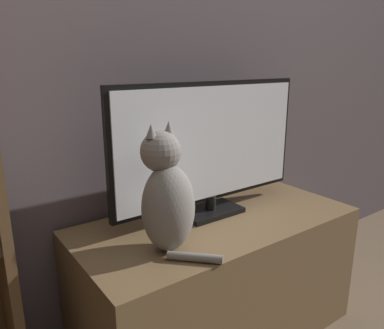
# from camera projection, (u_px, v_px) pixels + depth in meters

# --- Properties ---
(wall_back) EXTENTS (4.80, 0.05, 2.60)m
(wall_back) POSITION_uv_depth(u_px,v_px,m) (172.00, 24.00, 1.56)
(wall_back) COLOR #564C51
(wall_back) RESTS_ON ground_plane
(tv_stand) EXTENTS (1.15, 0.55, 0.54)m
(tv_stand) POSITION_uv_depth(u_px,v_px,m) (216.00, 278.00, 1.58)
(tv_stand) COLOR brown
(tv_stand) RESTS_ON ground_plane
(tv) EXTENTS (0.89, 0.15, 0.54)m
(tv) POSITION_uv_depth(u_px,v_px,m) (211.00, 147.00, 1.50)
(tv) COLOR black
(tv) RESTS_ON tv_stand
(cat) EXTENTS (0.21, 0.30, 0.43)m
(cat) POSITION_uv_depth(u_px,v_px,m) (166.00, 197.00, 1.23)
(cat) COLOR gray
(cat) RESTS_ON tv_stand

